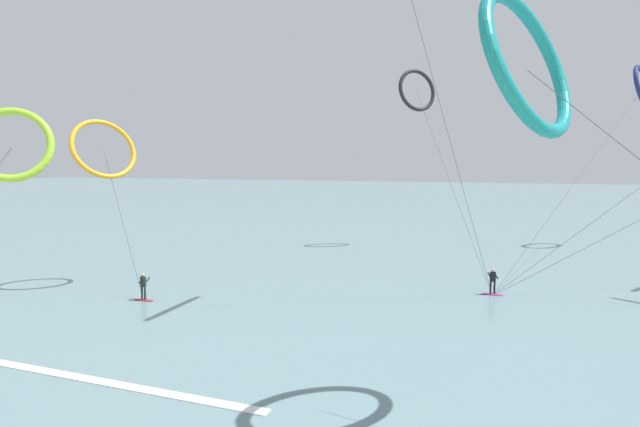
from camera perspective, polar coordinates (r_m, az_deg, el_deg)
sea_water at (r=112.26m, az=14.02°, el=1.18°), size 400.00×200.00×0.08m
surfer_magenta at (r=35.85m, az=18.08°, el=-7.16°), size 1.40×0.71×1.70m
surfer_crimson at (r=34.53m, az=-18.47°, el=-7.66°), size 1.40×0.63×1.70m
kite_lime at (r=25.00m, az=-30.29°, el=6.41°), size 5.41×7.03×10.87m
kite_amber at (r=38.66m, az=-22.23°, el=6.45°), size 6.78×5.11×11.49m
kite_teal at (r=18.48m, az=21.45°, el=14.82°), size 14.13×8.75×14.16m
kite_charcoal at (r=53.79m, az=10.39°, el=12.89°), size 9.63×19.77×17.56m
wave_crest_far at (r=24.05m, az=-24.85°, el=-15.74°), size 17.01×1.11×0.12m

